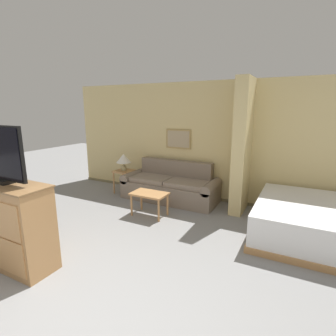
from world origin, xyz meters
TOP-DOWN VIEW (x-y plane):
  - wall_back at (-0.00, 4.24)m, footprint 7.65×0.16m
  - wall_partition_pillar at (0.59, 3.81)m, footprint 0.24×0.73m
  - couch at (-0.94, 3.76)m, footprint 2.17×0.84m
  - coffee_table at (-0.88, 2.75)m, footprint 0.68×0.43m
  - side_table at (-2.16, 3.68)m, footprint 0.42×0.42m
  - table_lamp at (-2.16, 3.68)m, footprint 0.36×0.36m
  - tv_dresser at (-1.64, 0.53)m, footprint 1.28×0.48m
  - tv at (-1.64, 0.53)m, footprint 0.88×0.16m
  - bed at (1.94, 3.18)m, footprint 1.80×1.92m

SIDE VIEW (x-z plane):
  - bed at x=1.94m, z-range 0.01..0.57m
  - couch at x=-0.94m, z-range -0.12..0.74m
  - coffee_table at x=-0.88m, z-range 0.16..0.62m
  - side_table at x=-2.16m, z-range 0.18..0.74m
  - tv_dresser at x=-1.64m, z-range 0.00..1.12m
  - table_lamp at x=-2.16m, z-range 0.64..1.05m
  - wall_back at x=0.00m, z-range -0.01..2.59m
  - wall_partition_pillar at x=0.59m, z-range 0.00..2.60m
  - tv at x=-1.64m, z-range 1.12..1.85m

